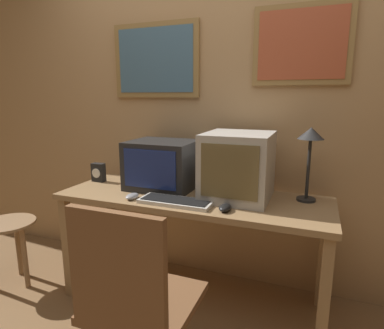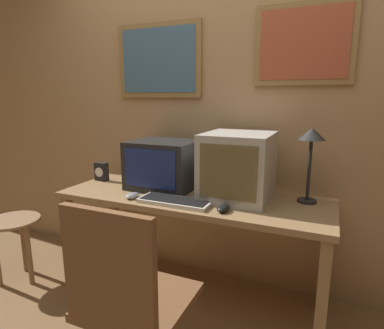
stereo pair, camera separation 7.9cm
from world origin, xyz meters
name	(u,v)px [view 1 (the left image)]	position (x,y,z in m)	size (l,w,h in m)	color
wall_back	(213,106)	(0.00, 1.17, 1.31)	(8.00, 0.08, 2.60)	tan
desk	(192,209)	(0.00, 0.76, 0.66)	(1.73, 0.61, 0.75)	#99754C
monitor_left	(163,165)	(-0.26, 0.86, 0.91)	(0.45, 0.38, 0.33)	black
monitor_right	(238,166)	(0.28, 0.83, 0.95)	(0.40, 0.44, 0.41)	#B7B2A8
keyboard_main	(176,201)	(-0.03, 0.58, 0.76)	(0.44, 0.17, 0.03)	beige
mouse_near_keyboard	(225,208)	(0.27, 0.56, 0.77)	(0.06, 0.11, 0.04)	black
mouse_far_corner	(132,196)	(-0.32, 0.56, 0.77)	(0.07, 0.11, 0.03)	gray
desk_clock	(98,172)	(-0.78, 0.83, 0.82)	(0.10, 0.06, 0.14)	black
desk_lamp	(310,143)	(0.69, 0.92, 1.10)	(0.15, 0.15, 0.45)	black
office_chair	(138,319)	(0.05, -0.02, 0.42)	(0.47, 0.47, 0.96)	black
side_stool	(9,236)	(-1.31, 0.45, 0.38)	(0.37, 0.37, 0.49)	#8E6B47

